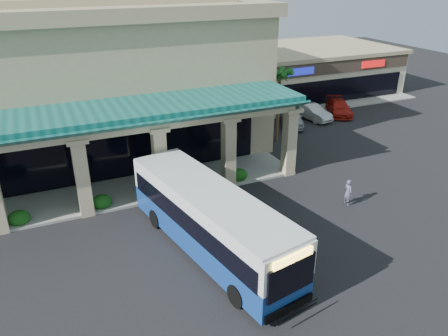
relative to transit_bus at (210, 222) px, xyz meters
name	(u,v)px	position (x,y,z in m)	size (l,w,h in m)	color
ground	(243,230)	(2.32, 1.00, -1.69)	(110.00, 110.00, 0.00)	black
main_building	(49,79)	(-5.68, 17.00, 3.98)	(30.80, 14.80, 11.35)	tan
arcade	(68,161)	(-5.68, 7.80, 1.16)	(30.00, 6.20, 5.70)	#0D5350
strip_mall	(292,70)	(20.32, 25.00, 0.76)	(22.50, 12.50, 4.90)	beige
palm_0	(278,102)	(10.82, 12.00, 1.61)	(2.40, 2.40, 6.60)	#165318
palm_1	(270,96)	(11.82, 15.00, 1.21)	(2.40, 2.40, 5.80)	#165318
broadleaf_tree	(226,91)	(9.82, 20.00, 0.71)	(2.60, 2.60, 4.81)	#124610
transit_bus	(210,222)	(0.00, 0.00, 0.00)	(2.82, 12.10, 3.38)	navy
pedestrian	(348,192)	(9.30, 0.99, -0.86)	(0.61, 0.40, 1.66)	#4F5069
car_silver	(291,116)	(14.05, 14.96, -0.89)	(1.89, 4.69, 1.60)	#A4A5B6
car_white	(312,112)	(16.67, 15.58, -0.99)	(1.49, 4.27, 1.41)	#B1B1B1
car_red	(339,108)	(19.96, 15.74, -1.02)	(1.89, 4.65, 1.35)	#A51A11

